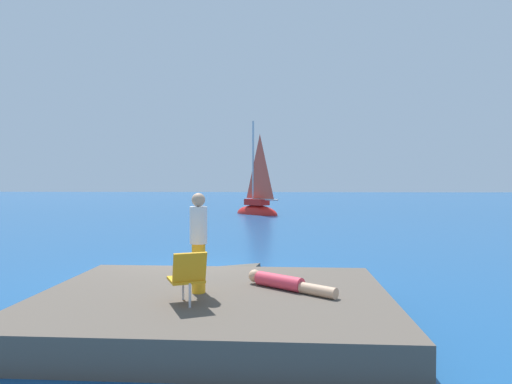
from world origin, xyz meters
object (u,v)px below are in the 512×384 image
(sailboat_near, at_px, (257,209))
(person_sunbather, at_px, (285,283))
(person_standing, at_px, (199,240))
(beach_chair, at_px, (188,275))

(sailboat_near, height_order, person_sunbather, sailboat_near)
(person_sunbather, relative_size, person_standing, 0.90)
(person_sunbather, distance_m, beach_chair, 1.79)
(sailboat_near, height_order, beach_chair, sailboat_near)
(sailboat_near, xyz_separation_m, person_standing, (0.12, -23.87, 0.99))
(person_standing, bearing_deg, beach_chair, -32.27)
(sailboat_near, distance_m, person_sunbather, 23.66)
(beach_chair, bearing_deg, sailboat_near, -23.48)
(person_sunbather, bearing_deg, person_standing, -130.91)
(sailboat_near, height_order, person_standing, sailboat_near)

